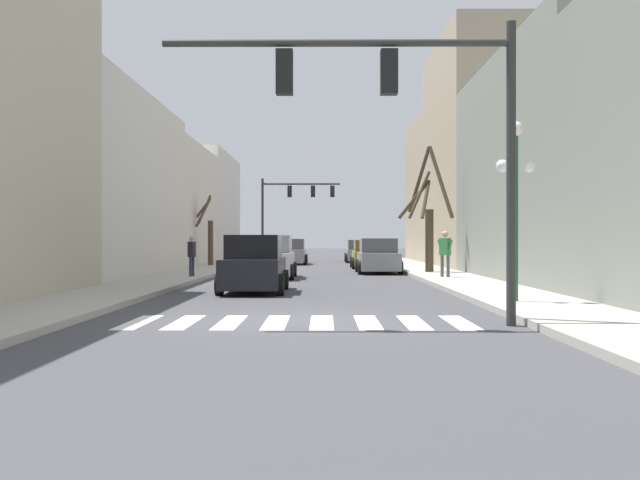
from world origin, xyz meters
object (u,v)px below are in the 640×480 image
object	(u,v)px
traffic_signal_near	(406,105)
car_driving_toward_lane	(370,255)
car_driving_away_lane	(271,258)
street_lamp_right_corner	(516,174)
car_parked_left_near	(360,252)
traffic_signal_far	(291,200)
street_tree_left_far	(428,216)
street_tree_right_near	(208,233)
car_at_intersection	(254,266)
pedestrian_near_right_corner	(192,252)
car_parked_right_mid	(378,257)
pedestrian_crossing_street	(445,250)
car_parked_right_far	(292,252)

from	to	relation	value
traffic_signal_near	car_driving_toward_lane	size ratio (longest dim) A/B	1.52
car_driving_away_lane	car_driving_toward_lane	distance (m)	11.92
street_lamp_right_corner	car_parked_left_near	distance (m)	35.30
traffic_signal_far	street_tree_left_far	distance (m)	22.02
car_driving_away_lane	traffic_signal_near	bearing A→B (deg)	12.33
street_lamp_right_corner	street_tree_right_near	world-z (taller)	street_lamp_right_corner
car_driving_toward_lane	street_tree_left_far	size ratio (longest dim) A/B	0.76
car_at_intersection	street_tree_left_far	bearing A→B (deg)	148.24
car_at_intersection	street_lamp_right_corner	bearing A→B (deg)	53.20
car_parked_left_near	traffic_signal_far	bearing A→B (deg)	70.17
pedestrian_near_right_corner	car_parked_left_near	bearing A→B (deg)	171.16
traffic_signal_far	street_tree_right_near	size ratio (longest dim) A/B	1.51
car_parked_right_mid	street_lamp_right_corner	bearing A→B (deg)	-173.70
traffic_signal_far	car_driving_toward_lane	bearing A→B (deg)	-68.52
street_tree_left_far	car_parked_right_mid	bearing A→B (deg)	139.17
traffic_signal_near	street_tree_right_near	bearing A→B (deg)	105.86
car_parked_right_mid	car_driving_away_lane	bearing A→B (deg)	133.83
pedestrian_near_right_corner	street_tree_right_near	size ratio (longest dim) A/B	0.41
traffic_signal_near	car_parked_right_mid	xyz separation A→B (m)	(1.06, 21.91, -3.38)
car_driving_away_lane	car_driving_toward_lane	xyz separation A→B (m)	(4.81, 10.91, -0.09)
car_at_intersection	street_tree_left_far	xyz separation A→B (m)	(6.89, 11.14, 1.89)
street_lamp_right_corner	car_driving_toward_lane	size ratio (longest dim) A/B	0.99
pedestrian_crossing_street	car_parked_right_far	bearing A→B (deg)	-19.79
car_parked_left_near	street_tree_right_near	world-z (taller)	street_tree_right_near
car_parked_right_mid	car_parked_left_near	bearing A→B (deg)	0.11
traffic_signal_near	car_parked_left_near	bearing A→B (deg)	88.49
pedestrian_near_right_corner	street_tree_left_far	distance (m)	11.01
car_parked_left_near	car_at_intersection	distance (m)	30.47
street_tree_left_far	street_tree_right_near	distance (m)	14.39
car_parked_right_far	car_parked_left_near	bearing A→B (deg)	132.15
car_parked_right_mid	car_parked_right_far	distance (m)	13.72
street_lamp_right_corner	car_parked_left_near	xyz separation A→B (m)	(-2.02, 35.15, -2.46)
traffic_signal_far	pedestrian_near_right_corner	distance (m)	25.37
traffic_signal_far	car_driving_toward_lane	size ratio (longest dim) A/B	1.40
car_driving_toward_lane	car_parked_right_far	distance (m)	8.12
street_lamp_right_corner	street_tree_right_near	size ratio (longest dim) A/B	1.07
car_at_intersection	car_parked_right_mid	bearing A→B (deg)	159.84
traffic_signal_far	pedestrian_crossing_street	xyz separation A→B (m)	(7.17, -25.45, -3.27)
car_driving_toward_lane	pedestrian_crossing_street	world-z (taller)	pedestrian_crossing_street
street_tree_left_far	street_tree_right_near	size ratio (longest dim) A/B	1.43
street_tree_left_far	pedestrian_crossing_street	bearing A→B (deg)	-89.57
traffic_signal_far	pedestrian_crossing_street	size ratio (longest dim) A/B	3.38
street_lamp_right_corner	pedestrian_near_right_corner	world-z (taller)	street_lamp_right_corner
car_parked_right_mid	car_parked_right_far	world-z (taller)	car_parked_right_mid
traffic_signal_far	pedestrian_near_right_corner	bearing A→B (deg)	-96.65
car_parked_right_far	car_at_intersection	bearing A→B (deg)	-0.12
traffic_signal_near	car_driving_away_lane	size ratio (longest dim) A/B	1.38
car_at_intersection	pedestrian_near_right_corner	xyz separation A→B (m)	(-3.15, 6.91, 0.31)
car_parked_right_mid	pedestrian_near_right_corner	distance (m)	9.98
car_parked_right_mid	traffic_signal_far	bearing A→B (deg)	14.81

